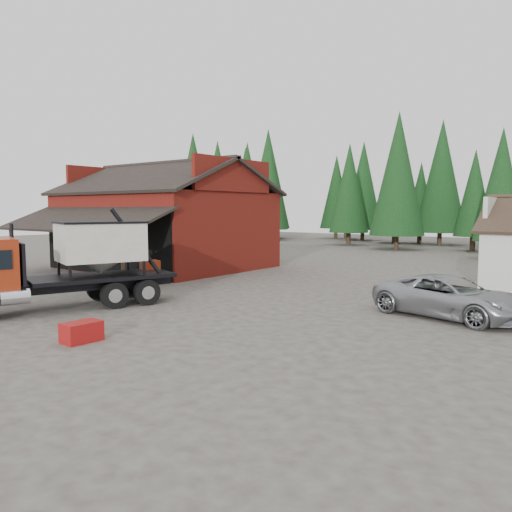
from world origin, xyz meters
The scene contains 9 objects.
ground centered at (0.00, 0.00, 0.00)m, with size 120.00×120.00×0.00m, color #443D36.
red_barn centered at (-11.00, 9.90, 2.69)m, with size 12.80×13.63×7.18m.
conifer_backdrop centered at (0.00, 42.00, 0.00)m, with size 76.00×16.00×16.00m, color black, non-canonical shape.
near_pine_a centered at (-22.00, 28.00, 6.39)m, with size 4.40×4.40×11.40m.
near_pine_b centered at (6.00, 30.00, 5.89)m, with size 3.96×3.96×10.40m.
near_pine_d centered at (-4.00, 34.00, 7.39)m, with size 5.28×5.28×13.40m.
feed_truck centered at (-3.48, -2.50, 1.87)m, with size 5.24×9.11×3.99m.
silver_car centered at (9.20, 5.03, 0.76)m, with size 2.53×5.48×1.52m, color #9EA1A5.
equip_box centered at (1.39, -4.98, 0.30)m, with size 0.70×1.10×0.60m, color maroon.
Camera 1 is at (14.25, -13.52, 3.92)m, focal length 35.00 mm.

